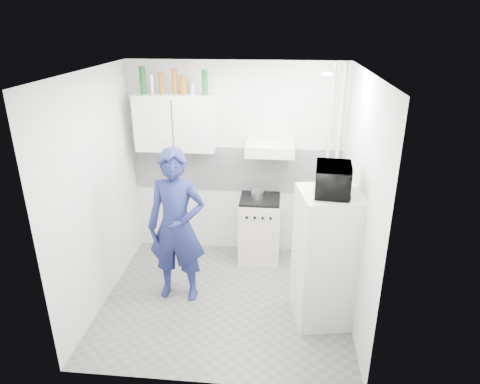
{
  "coord_description": "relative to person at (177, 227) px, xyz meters",
  "views": [
    {
      "loc": [
        0.58,
        -4.14,
        3.08
      ],
      "look_at": [
        0.14,
        0.3,
        1.25
      ],
      "focal_mm": 32.0,
      "sensor_mm": 36.0,
      "label": 1
    }
  ],
  "objects": [
    {
      "name": "person",
      "position": [
        0.0,
        0.0,
        0.0
      ],
      "size": [
        0.67,
        0.46,
        1.81
      ],
      "primitive_type": "imported",
      "rotation": [
        0.0,
        0.0,
        -0.04
      ],
      "color": "navy",
      "rests_on": "floor"
    },
    {
      "name": "backsplash",
      "position": [
        0.55,
        1.19,
        0.3
      ],
      "size": [
        2.74,
        0.03,
        0.6
      ],
      "primitive_type": "cube",
      "color": "white",
      "rests_on": "wall_back"
    },
    {
      "name": "ceiling",
      "position": [
        0.55,
        -0.05,
        1.7
      ],
      "size": [
        2.8,
        2.8,
        0.0
      ],
      "primitive_type": "plane",
      "color": "white",
      "rests_on": "wall_back"
    },
    {
      "name": "wall_back",
      "position": [
        0.55,
        1.2,
        0.4
      ],
      "size": [
        2.8,
        0.0,
        2.8
      ],
      "primitive_type": "plane",
      "rotation": [
        1.57,
        0.0,
        0.0
      ],
      "color": "silver",
      "rests_on": "floor"
    },
    {
      "name": "range_hood",
      "position": [
        1.0,
        0.95,
        0.67
      ],
      "size": [
        0.6,
        0.5,
        0.14
      ],
      "primitive_type": "cube",
      "color": "beige",
      "rests_on": "wall_back"
    },
    {
      "name": "bottle_b",
      "position": [
        -0.48,
        1.03,
        1.41
      ],
      "size": [
        0.06,
        0.06,
        0.23
      ],
      "primitive_type": "cylinder",
      "color": "silver",
      "rests_on": "upper_cabinet"
    },
    {
      "name": "canister_a",
      "position": [
        -0.08,
        1.03,
        1.41
      ],
      "size": [
        0.09,
        0.09,
        0.23
      ],
      "primitive_type": "cylinder",
      "color": "brown",
      "rests_on": "upper_cabinet"
    },
    {
      "name": "microwave",
      "position": [
        1.65,
        -0.23,
        0.71
      ],
      "size": [
        0.53,
        0.38,
        0.28
      ],
      "primitive_type": "imported",
      "rotation": [
        0.0,
        0.0,
        1.49
      ],
      "color": "black",
      "rests_on": "fridge"
    },
    {
      "name": "pipe_b",
      "position": [
        1.73,
        1.12,
        0.4
      ],
      "size": [
        0.04,
        0.04,
        2.6
      ],
      "primitive_type": "cylinder",
      "color": "beige",
      "rests_on": "floor"
    },
    {
      "name": "wall_right",
      "position": [
        1.95,
        -0.05,
        0.4
      ],
      "size": [
        0.0,
        2.6,
        2.6
      ],
      "primitive_type": "plane",
      "rotation": [
        1.57,
        0.0,
        -1.57
      ],
      "color": "silver",
      "rests_on": "floor"
    },
    {
      "name": "stove",
      "position": [
        0.89,
        0.95,
        -0.47
      ],
      "size": [
        0.54,
        0.54,
        0.86
      ],
      "primitive_type": "cube",
      "color": "beige",
      "rests_on": "floor"
    },
    {
      "name": "floor",
      "position": [
        0.55,
        -0.05,
        -0.9
      ],
      "size": [
        2.8,
        2.8,
        0.0
      ],
      "primitive_type": "plane",
      "color": "#5E5E54",
      "rests_on": "ground"
    },
    {
      "name": "stove_top",
      "position": [
        0.89,
        0.95,
        -0.03
      ],
      "size": [
        0.52,
        0.52,
        0.03
      ],
      "primitive_type": "cube",
      "color": "black",
      "rests_on": "stove"
    },
    {
      "name": "bottle_c",
      "position": [
        -0.35,
        1.03,
        1.43
      ],
      "size": [
        0.06,
        0.06,
        0.27
      ],
      "primitive_type": "cylinder",
      "color": "brown",
      "rests_on": "upper_cabinet"
    },
    {
      "name": "bottle_d",
      "position": [
        -0.19,
        1.03,
        1.45
      ],
      "size": [
        0.07,
        0.07,
        0.3
      ],
      "primitive_type": "cylinder",
      "color": "brown",
      "rests_on": "upper_cabinet"
    },
    {
      "name": "saucepan",
      "position": [
        0.85,
        0.96,
        0.04
      ],
      "size": [
        0.16,
        0.16,
        0.09
      ],
      "primitive_type": "cylinder",
      "color": "silver",
      "rests_on": "stove_top"
    },
    {
      "name": "canister_b",
      "position": [
        0.03,
        1.03,
        1.37
      ],
      "size": [
        0.08,
        0.08,
        0.15
      ],
      "primitive_type": "cylinder",
      "color": "silver",
      "rests_on": "upper_cabinet"
    },
    {
      "name": "fridge",
      "position": [
        1.65,
        -0.23,
        -0.16
      ],
      "size": [
        0.72,
        0.72,
        1.48
      ],
      "primitive_type": "cube",
      "rotation": [
        0.0,
        0.0,
        0.19
      ],
      "color": "white",
      "rests_on": "floor"
    },
    {
      "name": "ceiling_spot_fixture",
      "position": [
        1.55,
        0.15,
        1.67
      ],
      "size": [
        0.1,
        0.1,
        0.02
      ],
      "primitive_type": "cylinder",
      "color": "white",
      "rests_on": "ceiling"
    },
    {
      "name": "upper_cabinet",
      "position": [
        -0.2,
        1.03,
        0.95
      ],
      "size": [
        1.0,
        0.35,
        0.7
      ],
      "primitive_type": "cube",
      "color": "white",
      "rests_on": "wall_back"
    },
    {
      "name": "pipe_a",
      "position": [
        1.85,
        1.12,
        0.4
      ],
      "size": [
        0.05,
        0.05,
        2.6
      ],
      "primitive_type": "cylinder",
      "color": "beige",
      "rests_on": "floor"
    },
    {
      "name": "wall_left",
      "position": [
        -0.85,
        -0.05,
        0.4
      ],
      "size": [
        0.0,
        2.6,
        2.6
      ],
      "primitive_type": "plane",
      "rotation": [
        1.57,
        0.0,
        1.57
      ],
      "color": "silver",
      "rests_on": "floor"
    },
    {
      "name": "bottle_e",
      "position": [
        0.18,
        1.03,
        1.45
      ],
      "size": [
        0.07,
        0.07,
        0.3
      ],
      "primitive_type": "cylinder",
      "color": "#144C1E",
      "rests_on": "upper_cabinet"
    },
    {
      "name": "bottle_a",
      "position": [
        -0.58,
        1.03,
        1.46
      ],
      "size": [
        0.08,
        0.08,
        0.33
      ],
      "primitive_type": "cylinder",
      "color": "#144C1E",
      "rests_on": "upper_cabinet"
    }
  ]
}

